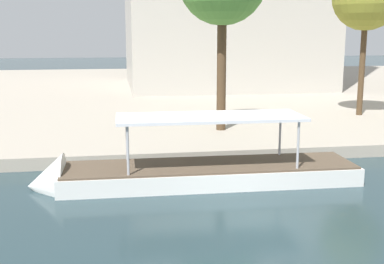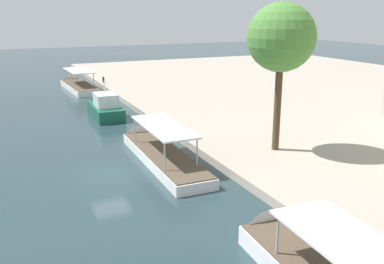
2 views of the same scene
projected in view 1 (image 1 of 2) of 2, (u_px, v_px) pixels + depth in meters
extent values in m
plane|color=#23383D|center=(252.00, 218.00, 16.79)|extent=(220.00, 220.00, 0.00)
cube|color=#A39989|center=(157.00, 91.00, 50.25)|extent=(120.00, 55.00, 0.60)
cube|color=silver|center=(210.00, 179.00, 20.71)|extent=(12.15, 3.05, 1.09)
cone|color=silver|center=(46.00, 186.00, 19.80)|extent=(1.44, 2.59, 2.56)
cube|color=brown|center=(210.00, 165.00, 20.60)|extent=(11.91, 2.91, 0.08)
cylinder|color=#B2B2B7|center=(128.00, 151.00, 18.84)|extent=(0.10, 0.10, 1.90)
cylinder|color=#B2B2B7|center=(127.00, 138.00, 21.05)|extent=(0.10, 0.10, 1.90)
cylinder|color=#B2B2B7|center=(298.00, 145.00, 19.76)|extent=(0.10, 0.10, 1.90)
cylinder|color=#B2B2B7|center=(280.00, 134.00, 21.97)|extent=(0.10, 0.10, 1.90)
cube|color=silver|center=(210.00, 117.00, 20.21)|extent=(7.55, 2.75, 0.12)
cylinder|color=#4C3823|center=(221.00, 73.00, 28.21)|extent=(0.52, 0.52, 6.45)
cylinder|color=#4C3823|center=(362.00, 69.00, 33.38)|extent=(0.38, 0.38, 6.13)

